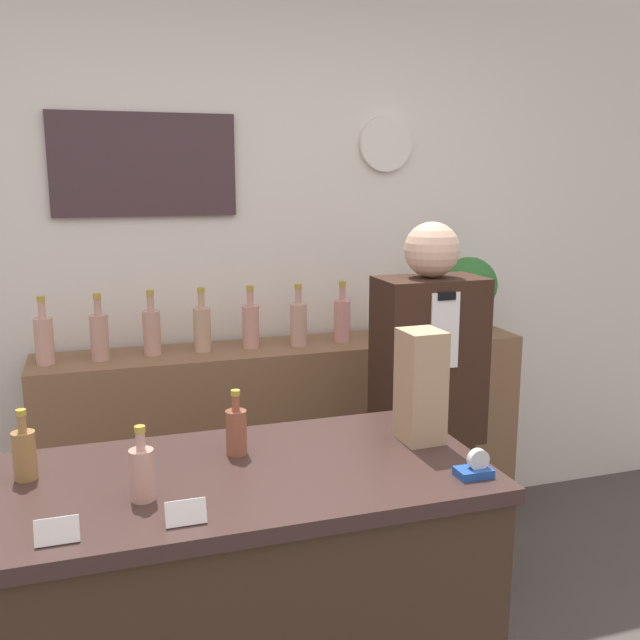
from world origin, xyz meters
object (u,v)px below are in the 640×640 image
shopkeeper (426,426)px  potted_plant (469,290)px  tape_dispenser (475,468)px  paper_bag (421,386)px

shopkeeper → potted_plant: shopkeeper is taller
tape_dispenser → potted_plant: bearing=61.2°
potted_plant → paper_bag: size_ratio=1.12×
tape_dispenser → paper_bag: bearing=95.0°
potted_plant → paper_bag: (-0.85, -1.22, -0.05)m
shopkeeper → tape_dispenser: bearing=-109.0°
shopkeeper → potted_plant: 0.92m
potted_plant → tape_dispenser: size_ratio=4.06×
paper_bag → shopkeeper: bearing=61.4°
shopkeeper → paper_bag: shopkeeper is taller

